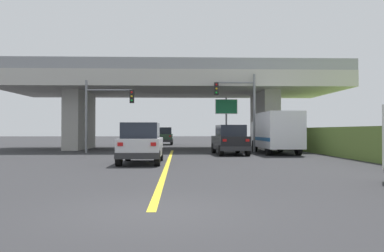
# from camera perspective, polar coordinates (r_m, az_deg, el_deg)

# --- Properties ---
(ground) EXTENTS (160.00, 160.00, 0.00)m
(ground) POSITION_cam_1_polar(r_m,az_deg,el_deg) (35.22, -2.82, -3.35)
(ground) COLOR #2B2B2D
(overpass_bridge) EXTENTS (29.03, 10.95, 7.28)m
(overpass_bridge) POSITION_cam_1_polar(r_m,az_deg,el_deg) (35.36, -2.81, 5.08)
(overpass_bridge) COLOR #B7B5AD
(overpass_bridge) RESTS_ON ground
(lane_divider_stripe) EXTENTS (0.20, 24.63, 0.01)m
(lane_divider_stripe) POSITION_cam_1_polar(r_m,az_deg,el_deg) (20.20, -3.50, -5.32)
(lane_divider_stripe) COLOR yellow
(lane_divider_stripe) RESTS_ON ground
(suv_lead) EXTENTS (2.02, 4.35, 2.02)m
(suv_lead) POSITION_cam_1_polar(r_m,az_deg,el_deg) (19.58, -7.44, -2.51)
(suv_lead) COLOR silver
(suv_lead) RESTS_ON ground
(suv_crossing) EXTENTS (2.21, 4.54, 2.02)m
(suv_crossing) POSITION_cam_1_polar(r_m,az_deg,el_deg) (26.71, 5.58, -2.02)
(suv_crossing) COLOR black
(suv_crossing) RESTS_ON ground
(box_truck) EXTENTS (2.33, 6.83, 2.90)m
(box_truck) POSITION_cam_1_polar(r_m,az_deg,el_deg) (28.24, 12.19, -0.86)
(box_truck) COLOR silver
(box_truck) RESTS_ON ground
(sedan_oncoming) EXTENTS (1.99, 4.63, 2.02)m
(sedan_oncoming) POSITION_cam_1_polar(r_m,az_deg,el_deg) (45.82, -4.08, -1.47)
(sedan_oncoming) COLOR #2D4C33
(sedan_oncoming) RESTS_ON ground
(traffic_signal_nearside) EXTENTS (3.15, 0.36, 5.95)m
(traffic_signal_nearside) POSITION_cam_1_polar(r_m,az_deg,el_deg) (29.81, 7.22, 3.46)
(traffic_signal_nearside) COLOR slate
(traffic_signal_nearside) RESTS_ON ground
(traffic_signal_farside) EXTENTS (3.60, 0.36, 5.37)m
(traffic_signal_farside) POSITION_cam_1_polar(r_m,az_deg,el_deg) (29.44, -12.89, 2.80)
(traffic_signal_farside) COLOR slate
(traffic_signal_farside) RESTS_ON ground
(highway_sign) EXTENTS (1.87, 0.17, 4.45)m
(highway_sign) POSITION_cam_1_polar(r_m,az_deg,el_deg) (32.99, 5.05, 2.21)
(highway_sign) COLOR slate
(highway_sign) RESTS_ON ground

